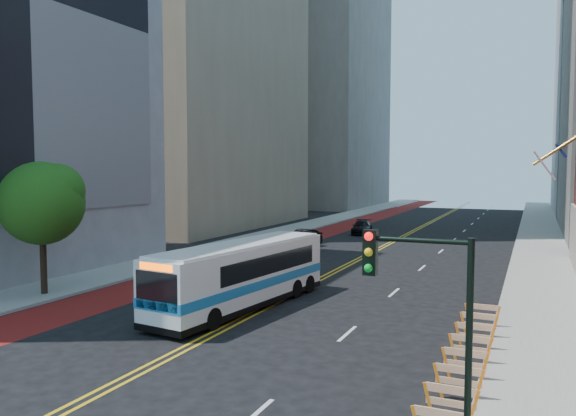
{
  "coord_description": "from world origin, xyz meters",
  "views": [
    {
      "loc": [
        11.38,
        -14.76,
        6.49
      ],
      "look_at": [
        1.37,
        8.0,
        4.74
      ],
      "focal_mm": 35.0,
      "sensor_mm": 36.0,
      "label": 1
    }
  ],
  "objects_px": {
    "traffic_signal": "(424,306)",
    "car_b": "(303,237)",
    "car_c": "(362,227)",
    "street_tree": "(43,200)",
    "car_a": "(302,239)",
    "transit_bus": "(243,274)"
  },
  "relations": [
    {
      "from": "street_tree",
      "to": "transit_bus",
      "type": "relative_size",
      "value": 0.59
    },
    {
      "from": "transit_bus",
      "to": "car_b",
      "type": "xyz_separation_m",
      "value": [
        -5.75,
        21.44,
        -0.95
      ]
    },
    {
      "from": "transit_bus",
      "to": "car_a",
      "type": "relative_size",
      "value": 2.69
    },
    {
      "from": "traffic_signal",
      "to": "car_b",
      "type": "relative_size",
      "value": 1.31
    },
    {
      "from": "street_tree",
      "to": "traffic_signal",
      "type": "relative_size",
      "value": 1.32
    },
    {
      "from": "car_a",
      "to": "car_c",
      "type": "xyz_separation_m",
      "value": [
        1.71,
        11.59,
        -0.06
      ]
    },
    {
      "from": "traffic_signal",
      "to": "car_c",
      "type": "xyz_separation_m",
      "value": [
        -13.65,
        42.53,
        -3.07
      ]
    },
    {
      "from": "traffic_signal",
      "to": "car_b",
      "type": "bearing_deg",
      "value": 116.02
    },
    {
      "from": "car_a",
      "to": "car_b",
      "type": "bearing_deg",
      "value": 122.73
    },
    {
      "from": "car_c",
      "to": "street_tree",
      "type": "bearing_deg",
      "value": -113.31
    },
    {
      "from": "transit_bus",
      "to": "car_a",
      "type": "xyz_separation_m",
      "value": [
        -5.01,
        19.38,
        -0.88
      ]
    },
    {
      "from": "car_b",
      "to": "car_c",
      "type": "relative_size",
      "value": 0.86
    },
    {
      "from": "traffic_signal",
      "to": "transit_bus",
      "type": "distance_m",
      "value": 15.66
    },
    {
      "from": "car_c",
      "to": "car_a",
      "type": "bearing_deg",
      "value": -109.68
    },
    {
      "from": "traffic_signal",
      "to": "car_a",
      "type": "xyz_separation_m",
      "value": [
        -15.36,
        30.94,
        -3.0
      ]
    },
    {
      "from": "street_tree",
      "to": "traffic_signal",
      "type": "bearing_deg",
      "value": -24.82
    },
    {
      "from": "traffic_signal",
      "to": "car_a",
      "type": "relative_size",
      "value": 1.21
    },
    {
      "from": "transit_bus",
      "to": "car_a",
      "type": "distance_m",
      "value": 20.04
    },
    {
      "from": "car_b",
      "to": "transit_bus",
      "type": "bearing_deg",
      "value": -58.59
    },
    {
      "from": "car_a",
      "to": "car_c",
      "type": "distance_m",
      "value": 11.72
    },
    {
      "from": "street_tree",
      "to": "car_a",
      "type": "height_order",
      "value": "street_tree"
    },
    {
      "from": "street_tree",
      "to": "car_a",
      "type": "distance_m",
      "value": 22.43
    }
  ]
}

